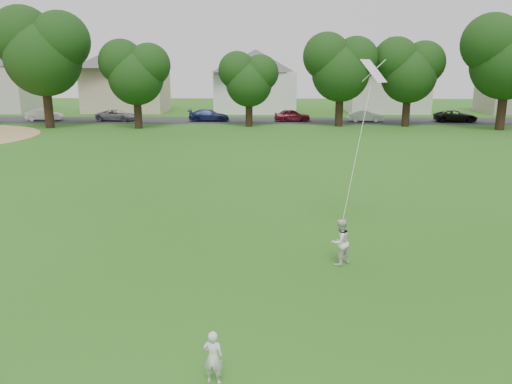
{
  "coord_description": "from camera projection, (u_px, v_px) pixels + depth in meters",
  "views": [
    {
      "loc": [
        1.89,
        -10.38,
        5.4
      ],
      "look_at": [
        1.52,
        2.0,
        2.3
      ],
      "focal_mm": 35.0,
      "sensor_mm": 36.0,
      "label": 1
    }
  ],
  "objects": [
    {
      "name": "ground",
      "position": [
        187.0,
        310.0,
        11.44
      ],
      "size": [
        160.0,
        160.0,
        0.0
      ],
      "primitive_type": "plane",
      "color": "#225012",
      "rests_on": "ground"
    },
    {
      "name": "street",
      "position": [
        253.0,
        120.0,
        52.16
      ],
      "size": [
        90.0,
        7.0,
        0.01
      ],
      "primitive_type": "cube",
      "color": "#2D2D30",
      "rests_on": "ground"
    },
    {
      "name": "toddler",
      "position": [
        213.0,
        357.0,
        8.67
      ],
      "size": [
        0.4,
        0.3,
        1.0
      ],
      "primitive_type": "imported",
      "rotation": [
        0.0,
        0.0,
        2.96
      ],
      "color": "silver",
      "rests_on": "ground"
    },
    {
      "name": "older_boy",
      "position": [
        340.0,
        242.0,
        13.93
      ],
      "size": [
        0.81,
        0.79,
        1.32
      ],
      "primitive_type": "imported",
      "rotation": [
        0.0,
        0.0,
        3.79
      ],
      "color": "silver",
      "rests_on": "ground"
    },
    {
      "name": "kite",
      "position": [
        358.0,
        149.0,
        14.38
      ],
      "size": [
        1.07,
        1.65,
        5.01
      ],
      "color": "white",
      "rests_on": "ground"
    },
    {
      "name": "tree_row",
      "position": [
        287.0,
        58.0,
        44.44
      ],
      "size": [
        80.39,
        9.28,
        11.0
      ],
      "color": "black",
      "rests_on": "ground"
    },
    {
      "name": "parked_cars",
      "position": [
        297.0,
        116.0,
        50.91
      ],
      "size": [
        70.35,
        2.27,
        1.25
      ],
      "color": "black",
      "rests_on": "ground"
    },
    {
      "name": "house_row",
      "position": [
        251.0,
        69.0,
        60.61
      ],
      "size": [
        76.36,
        13.96,
        10.59
      ],
      "color": "beige",
      "rests_on": "ground"
    }
  ]
}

